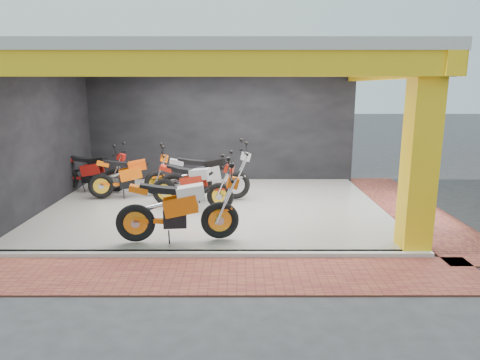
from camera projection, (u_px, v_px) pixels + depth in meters
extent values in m
plane|color=#2D2D30|center=(209.00, 237.00, 8.54)|extent=(80.00, 80.00, 0.00)
cube|color=beige|center=(215.00, 207.00, 10.48)|extent=(8.00, 6.00, 0.10)
cube|color=beige|center=(213.00, 57.00, 9.73)|extent=(8.40, 6.40, 0.20)
cube|color=black|center=(220.00, 126.00, 13.15)|extent=(8.20, 0.20, 3.50)
cube|color=black|center=(41.00, 138.00, 10.12)|extent=(0.20, 6.20, 3.50)
cube|color=yellow|center=(420.00, 157.00, 7.44)|extent=(0.50, 0.50, 3.50)
cube|color=yellow|center=(202.00, 64.00, 6.86)|extent=(8.40, 0.30, 0.40)
cube|color=yellow|center=(388.00, 71.00, 9.79)|extent=(0.30, 6.40, 0.40)
cube|color=beige|center=(205.00, 254.00, 7.53)|extent=(8.00, 0.20, 0.10)
cube|color=brown|center=(201.00, 275.00, 6.78)|extent=(9.00, 1.40, 0.03)
cube|color=brown|center=(410.00, 208.00, 10.49)|extent=(1.40, 7.00, 0.03)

